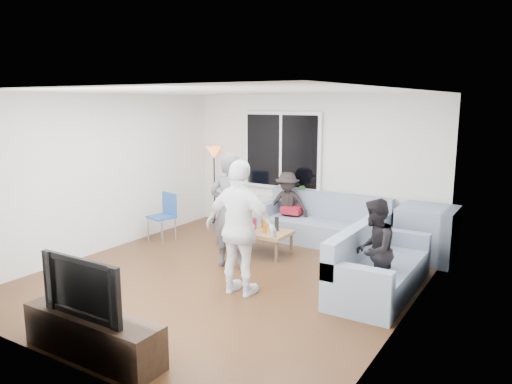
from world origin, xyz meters
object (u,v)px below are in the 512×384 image
Objects in this scene: side_chair at (161,218)px; television at (90,285)px; coffee_table at (257,242)px; player_right at (241,228)px; floor_lamp at (214,185)px; sofa_right_section at (381,261)px; player_left at (231,210)px; tv_console at (93,335)px; sofa_back_section at (322,219)px; spectator_back at (287,205)px; spectator_right at (374,250)px.

television reaches higher than side_chair.
player_right is at bearing -65.70° from coffee_table.
side_chair is 0.55× the size of floor_lamp.
floor_lamp is (0.00, 1.60, 0.35)m from side_chair.
sofa_right_section is at bearing 58.45° from television.
television is (0.34, -2.89, -0.13)m from player_left.
tv_console is (0.34, -2.89, -0.65)m from player_left.
sofa_back_section is 1.90× the size of spectator_back.
floor_lamp is 3.86m from player_right.
side_chair reaches higher than sofa_right_section.
side_chair is 4.12m from spectator_right.
coffee_table is 1.86m from player_right.
coffee_table is 3.66m from tv_console.
coffee_table is 2.34m from floor_lamp.
player_left is at bearing -90.36° from coffee_table.
sofa_right_section is 1.15× the size of player_left.
side_chair is at bearing -29.11° from player_left.
player_right is at bearing 123.76° from sofa_right_section.
coffee_table is at bearing -35.77° from floor_lamp.
spectator_right reaches higher than sofa_right_section.
player_right is 2.21m from tv_console.
spectator_right is at bearing 55.67° from television.
spectator_right is (4.07, -0.59, 0.22)m from side_chair.
player_right reaches higher than tv_console.
player_left is (1.83, -2.08, 0.09)m from floor_lamp.
sofa_back_section is 1.32× the size of player_left.
spectator_right is 0.82× the size of tv_console.
spectator_right is (2.23, -0.87, 0.45)m from coffee_table.
floor_lamp is at bearing -63.07° from player_left.
spectator_back is 4.82m from television.
player_right is at bearing -48.68° from floor_lamp.
player_right is 1.70× the size of television.
player_left is 1.93m from spectator_back.
side_chair is at bearing -171.43° from coffee_table.
sofa_back_section is 1.32m from coffee_table.
spectator_right is at bearing -56.75° from spectator_back.
television is (-1.90, -3.09, 0.31)m from sofa_right_section.
sofa_right_section is 1.65× the size of spectator_back.
side_chair is at bearing -90.00° from floor_lamp.
side_chair is at bearing 86.04° from sofa_right_section.
sofa_right_section reaches higher than tv_console.
sofa_back_section is at bearing -17.67° from spectator_back.
side_chair is at bearing -102.26° from spectator_right.
player_right reaches higher than spectator_back.
player_left is 2.25m from spectator_right.
player_left is at bearing -48.61° from floor_lamp.
coffee_table is 1.22m from spectator_back.
sofa_back_section reaches higher than coffee_table.
coffee_table is 0.63× the size of player_left.
side_chair is 0.71× the size of spectator_back.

